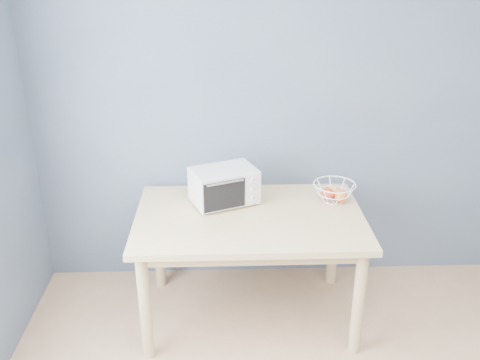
{
  "coord_description": "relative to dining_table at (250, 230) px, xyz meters",
  "views": [
    {
      "loc": [
        -0.71,
        -1.21,
        2.26
      ],
      "look_at": [
        -0.61,
        1.83,
        0.93
      ],
      "focal_mm": 40.0,
      "sensor_mm": 36.0,
      "label": 1
    }
  ],
  "objects": [
    {
      "name": "dining_table",
      "position": [
        0.0,
        0.0,
        0.0
      ],
      "size": [
        1.4,
        0.9,
        0.75
      ],
      "color": "#D0B47C",
      "rests_on": "ground"
    },
    {
      "name": "fruit_basket",
      "position": [
        0.55,
        0.18,
        0.17
      ],
      "size": [
        0.29,
        0.29,
        0.12
      ],
      "rotation": [
        0.0,
        0.0,
        0.05
      ],
      "color": "silver",
      "rests_on": "dining_table"
    },
    {
      "name": "room",
      "position": [
        0.55,
        -1.7,
        0.65
      ],
      "size": [
        4.01,
        4.51,
        2.61
      ],
      "color": "tan",
      "rests_on": "ground"
    },
    {
      "name": "toaster_oven",
      "position": [
        -0.17,
        0.17,
        0.22
      ],
      "size": [
        0.47,
        0.41,
        0.23
      ],
      "rotation": [
        0.0,
        0.0,
        0.38
      ],
      "color": "beige",
      "rests_on": "dining_table"
    }
  ]
}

